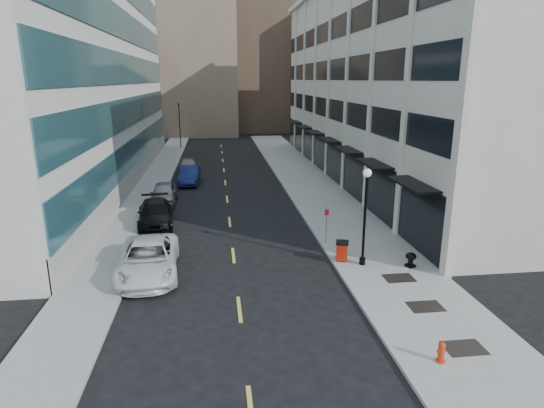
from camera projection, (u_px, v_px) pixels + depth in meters
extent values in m
plane|color=black|center=(242.00, 335.00, 16.83)|extent=(160.00, 160.00, 0.00)
cube|color=gray|center=(320.00, 195.00, 36.84)|extent=(5.00, 80.00, 0.15)
cube|color=gray|center=(143.00, 201.00, 35.18)|extent=(3.00, 80.00, 0.15)
cube|color=beige|center=(405.00, 81.00, 42.30)|extent=(14.00, 46.00, 18.00)
cube|color=black|center=(330.00, 157.00, 43.33)|extent=(0.18, 46.00, 3.60)
cube|color=black|center=(331.00, 109.00, 42.13)|extent=(0.12, 46.00, 1.80)
cube|color=black|center=(333.00, 70.00, 41.21)|extent=(0.12, 46.00, 1.80)
cube|color=black|center=(334.00, 29.00, 40.28)|extent=(0.12, 46.00, 1.80)
cube|color=beige|center=(466.00, 83.00, 19.46)|extent=(0.35, 0.60, 18.00)
cube|color=beige|center=(409.00, 82.00, 25.20)|extent=(0.35, 0.60, 18.00)
cube|color=beige|center=(372.00, 82.00, 30.94)|extent=(0.35, 0.60, 18.00)
cube|color=beige|center=(348.00, 81.00, 36.68)|extent=(0.35, 0.60, 18.00)
cube|color=beige|center=(329.00, 81.00, 42.42)|extent=(0.35, 0.60, 18.00)
cube|color=beige|center=(316.00, 81.00, 48.16)|extent=(0.35, 0.60, 18.00)
cube|color=beige|center=(305.00, 81.00, 53.91)|extent=(0.35, 0.60, 18.00)
cube|color=beige|center=(296.00, 81.00, 59.65)|extent=(0.35, 0.60, 18.00)
cube|color=black|center=(413.00, 184.00, 23.61)|extent=(1.30, 4.00, 0.12)
cube|color=black|center=(374.00, 164.00, 29.35)|extent=(1.30, 4.00, 0.12)
cube|color=black|center=(347.00, 150.00, 35.09)|extent=(1.30, 4.00, 0.12)
cube|color=black|center=(329.00, 140.00, 40.83)|extent=(1.30, 4.00, 0.12)
cube|color=black|center=(314.00, 132.00, 46.57)|extent=(1.30, 4.00, 0.12)
cube|color=black|center=(303.00, 127.00, 52.31)|extent=(1.30, 4.00, 0.12)
cube|color=black|center=(295.00, 122.00, 58.05)|extent=(1.30, 4.00, 0.12)
cube|color=beige|center=(31.00, 69.00, 38.12)|extent=(16.00, 46.00, 20.00)
cube|color=gray|center=(137.00, 173.00, 41.48)|extent=(0.20, 46.00, 1.80)
cube|color=#2B5D66|center=(135.00, 150.00, 40.93)|extent=(0.14, 45.60, 2.40)
cube|color=#2B5D66|center=(132.00, 111.00, 40.00)|extent=(0.14, 45.60, 2.40)
cube|color=#2B5D66|center=(129.00, 69.00, 39.07)|extent=(0.14, 45.60, 2.40)
cube|color=#2B5D66|center=(125.00, 26.00, 38.14)|extent=(0.14, 45.60, 2.40)
cube|color=#867157|center=(194.00, 50.00, 77.71)|extent=(14.00, 18.00, 28.00)
cube|color=brown|center=(261.00, 34.00, 82.17)|extent=(12.00, 16.00, 34.00)
cube|color=#867157|center=(144.00, 69.00, 86.89)|extent=(12.00, 14.00, 22.00)
cube|color=beige|center=(321.00, 74.00, 79.47)|extent=(10.00, 14.00, 20.00)
cube|color=black|center=(464.00, 348.00, 15.78)|extent=(1.40, 1.00, 0.01)
cube|color=black|center=(426.00, 307.00, 18.65)|extent=(1.40, 1.00, 0.01)
cube|color=black|center=(399.00, 278.00, 21.33)|extent=(1.40, 1.00, 0.01)
cube|color=#D8CC4C|center=(239.00, 309.00, 18.74)|extent=(0.15, 2.20, 0.01)
cube|color=#D8CC4C|center=(233.00, 255.00, 24.49)|extent=(0.15, 2.20, 0.01)
cube|color=#D8CC4C|center=(230.00, 222.00, 30.23)|extent=(0.15, 2.20, 0.01)
cube|color=#D8CC4C|center=(227.00, 199.00, 35.97)|extent=(0.15, 2.20, 0.01)
cube|color=#D8CC4C|center=(225.00, 183.00, 41.71)|extent=(0.15, 2.20, 0.01)
cube|color=#D8CC4C|center=(224.00, 170.00, 47.45)|extent=(0.15, 2.20, 0.01)
cube|color=#D8CC4C|center=(223.00, 160.00, 53.19)|extent=(0.15, 2.20, 0.01)
cube|color=#D8CC4C|center=(222.00, 152.00, 58.93)|extent=(0.15, 2.20, 0.01)
cube|color=#D8CC4C|center=(221.00, 146.00, 64.67)|extent=(0.15, 2.20, 0.01)
cylinder|color=black|center=(180.00, 127.00, 61.31)|extent=(0.12, 0.12, 6.00)
imported|color=black|center=(179.00, 104.00, 60.52)|extent=(0.66, 0.66, 1.98)
imported|color=white|center=(149.00, 259.00, 21.86)|extent=(3.06, 6.08, 1.65)
imported|color=black|center=(155.00, 213.00, 29.45)|extent=(2.75, 5.51, 1.54)
imported|color=gray|center=(164.00, 193.00, 34.55)|extent=(1.95, 4.69, 1.59)
imported|color=navy|center=(190.00, 175.00, 41.04)|extent=(1.86, 4.80, 1.56)
imported|color=slate|center=(188.00, 166.00, 45.77)|extent=(2.20, 4.67, 1.55)
cylinder|color=red|center=(440.00, 361.00, 15.02)|extent=(0.31, 0.31, 0.06)
cylinder|color=red|center=(441.00, 353.00, 14.94)|extent=(0.21, 0.21, 0.53)
sphere|color=red|center=(442.00, 345.00, 14.87)|extent=(0.23, 0.23, 0.23)
cylinder|color=red|center=(442.00, 342.00, 14.84)|extent=(0.07, 0.07, 0.10)
cylinder|color=red|center=(441.00, 351.00, 14.92)|extent=(0.28, 0.13, 0.11)
cylinder|color=red|center=(442.00, 351.00, 14.91)|extent=(0.16, 0.17, 0.15)
cube|color=#A3190A|center=(342.00, 251.00, 23.29)|extent=(0.71, 0.71, 0.91)
cube|color=black|center=(342.00, 242.00, 23.16)|extent=(0.80, 0.80, 0.11)
cylinder|color=black|center=(337.00, 257.00, 23.66)|extent=(0.05, 0.20, 0.20)
cylinder|color=black|center=(343.00, 256.00, 23.70)|extent=(0.05, 0.20, 0.20)
cylinder|color=black|center=(362.00, 261.00, 22.89)|extent=(0.30, 0.30, 0.34)
cylinder|color=black|center=(365.00, 219.00, 22.30)|extent=(0.13, 0.13, 4.37)
sphere|color=silver|center=(367.00, 173.00, 21.69)|extent=(0.42, 0.42, 0.42)
cone|color=black|center=(368.00, 168.00, 21.62)|extent=(0.11, 0.11, 0.17)
cylinder|color=slate|center=(326.00, 225.00, 25.63)|extent=(0.04, 0.04, 2.12)
cube|color=red|center=(327.00, 213.00, 25.41)|extent=(0.25, 0.07, 0.34)
cube|color=black|center=(410.00, 266.00, 22.62)|extent=(0.53, 0.53, 0.11)
cylinder|color=black|center=(411.00, 261.00, 22.56)|extent=(0.25, 0.25, 0.38)
ellipsoid|color=black|center=(411.00, 256.00, 22.49)|extent=(0.54, 0.54, 0.37)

